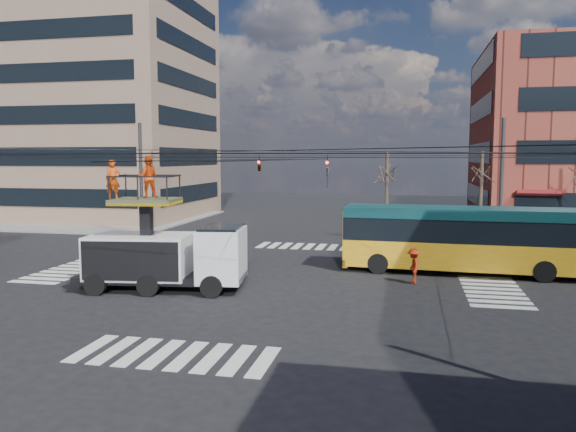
# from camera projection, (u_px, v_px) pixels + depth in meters

# --- Properties ---
(ground) EXTENTS (120.00, 120.00, 0.00)m
(ground) POSITION_uv_depth(u_px,v_px,m) (263.00, 280.00, 25.70)
(ground) COLOR black
(ground) RESTS_ON ground
(sidewalk_nw) EXTENTS (18.00, 18.00, 0.12)m
(sidewalk_nw) POSITION_uv_depth(u_px,v_px,m) (97.00, 219.00, 50.50)
(sidewalk_nw) COLOR slate
(sidewalk_nw) RESTS_ON ground
(crosswalks) EXTENTS (22.40, 22.40, 0.02)m
(crosswalks) POSITION_uv_depth(u_px,v_px,m) (263.00, 280.00, 25.70)
(crosswalks) COLOR silver
(crosswalks) RESTS_ON ground
(building_tower) EXTENTS (18.06, 16.06, 30.00)m
(building_tower) POSITION_uv_depth(u_px,v_px,m) (99.00, 56.00, 52.04)
(building_tower) COLOR #886A56
(building_tower) RESTS_ON ground
(overhead_network) EXTENTS (24.24, 24.24, 8.00)m
(overhead_network) POSITION_uv_depth(u_px,v_px,m) (264.00, 186.00, 25.66)
(overhead_network) COLOR #2D2D30
(overhead_network) RESTS_ON ground
(tree_a) EXTENTS (2.00, 2.00, 6.00)m
(tree_a) POSITION_uv_depth(u_px,v_px,m) (387.00, 172.00, 37.30)
(tree_a) COLOR #382B21
(tree_a) RESTS_ON ground
(tree_b) EXTENTS (2.00, 2.00, 6.00)m
(tree_b) POSITION_uv_depth(u_px,v_px,m) (482.00, 173.00, 36.04)
(tree_b) COLOR #382B21
(tree_b) RESTS_ON ground
(utility_truck) EXTENTS (7.24, 3.38, 5.66)m
(utility_truck) POSITION_uv_depth(u_px,v_px,m) (166.00, 245.00, 23.64)
(utility_truck) COLOR black
(utility_truck) RESTS_ON ground
(city_bus) EXTENTS (11.59, 3.12, 3.20)m
(city_bus) POSITION_uv_depth(u_px,v_px,m) (464.00, 238.00, 27.10)
(city_bus) COLOR orange
(city_bus) RESTS_ON ground
(traffic_cone) EXTENTS (0.36, 0.36, 0.78)m
(traffic_cone) POSITION_uv_depth(u_px,v_px,m) (124.00, 276.00, 24.66)
(traffic_cone) COLOR #E83E09
(traffic_cone) RESTS_ON ground
(worker_ground) EXTENTS (0.63, 1.12, 1.79)m
(worker_ground) POSITION_uv_depth(u_px,v_px,m) (173.00, 260.00, 25.71)
(worker_ground) COLOR #FA490F
(worker_ground) RESTS_ON ground
(flagger) EXTENTS (0.74, 1.10, 1.59)m
(flagger) POSITION_uv_depth(u_px,v_px,m) (413.00, 266.00, 24.89)
(flagger) COLOR red
(flagger) RESTS_ON ground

